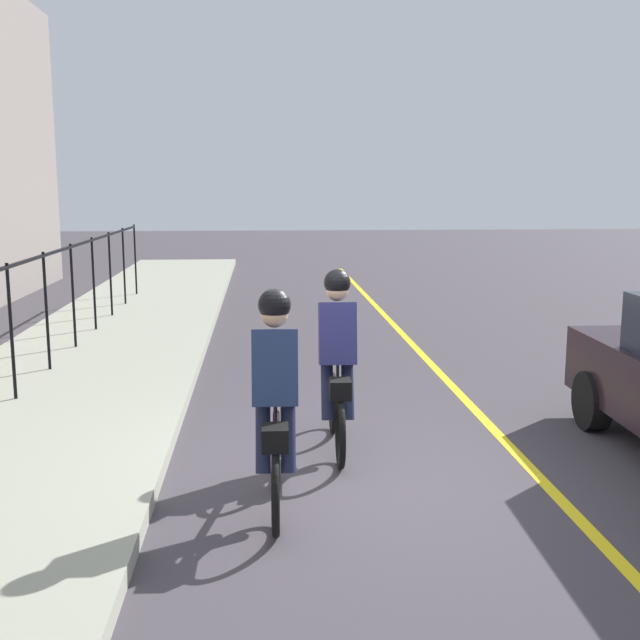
# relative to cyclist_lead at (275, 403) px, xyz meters

# --- Properties ---
(ground_plane) EXTENTS (80.00, 80.00, 0.00)m
(ground_plane) POSITION_rel_cyclist_lead_xyz_m (0.58, -0.80, -0.91)
(ground_plane) COLOR #3E383F
(lane_line_centre) EXTENTS (36.00, 0.12, 0.01)m
(lane_line_centre) POSITION_rel_cyclist_lead_xyz_m (0.58, -2.40, -0.91)
(lane_line_centre) COLOR yellow
(lane_line_centre) RESTS_ON ground
(cyclist_lead) EXTENTS (1.71, 0.37, 1.83)m
(cyclist_lead) POSITION_rel_cyclist_lead_xyz_m (0.00, 0.00, 0.00)
(cyclist_lead) COLOR black
(cyclist_lead) RESTS_ON ground
(cyclist_follow) EXTENTS (1.71, 0.37, 1.83)m
(cyclist_follow) POSITION_rel_cyclist_lead_xyz_m (1.38, -0.63, 0.00)
(cyclist_follow) COLOR black
(cyclist_follow) RESTS_ON ground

